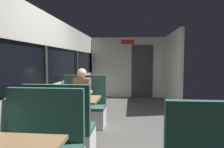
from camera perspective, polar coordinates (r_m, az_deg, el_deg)
The scene contains 8 objects.
ground_plane at distance 3.79m, azimuth 3.22°, elevation -18.38°, with size 3.30×9.20×0.02m, color #514F4C.
carriage_window_panel_left at distance 3.86m, azimuth -18.79°, elevation -1.05°, with size 0.09×8.48×2.30m.
carriage_end_bulkhead at distance 7.70m, azimuth 4.92°, elevation 1.80°, with size 2.90×0.11×2.30m.
carriage_aisle_panel_right at distance 6.64m, azimuth 16.92°, elevation 1.39°, with size 0.08×2.40×2.30m, color beige.
dining_table_mid_window at distance 3.73m, azimuth -10.76°, elevation -8.36°, with size 0.90×0.70×0.74m.
bench_mid_window_facing_end at distance 3.18m, azimuth -14.36°, elevation -16.47°, with size 0.95×0.50×1.10m.
bench_mid_window_facing_entry at distance 4.46m, azimuth -8.16°, elevation -10.39°, with size 0.95×0.50×1.10m.
seated_passenger at distance 4.34m, azimuth -8.41°, elevation -7.95°, with size 0.47×0.55×1.26m.
Camera 1 is at (0.13, -3.50, 1.43)m, focal length 31.93 mm.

